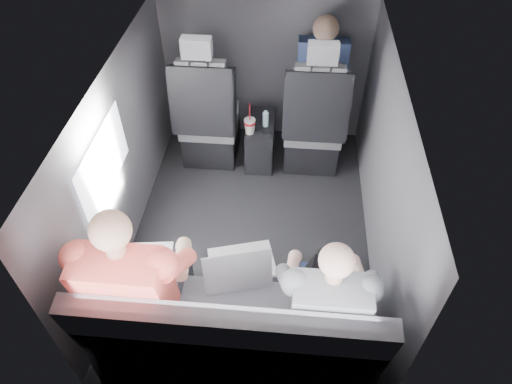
# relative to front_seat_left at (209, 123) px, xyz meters

# --- Properties ---
(floor) EXTENTS (2.60, 2.60, 0.00)m
(floor) POSITION_rel_front_seat_left_xyz_m (0.45, -0.84, -0.40)
(floor) COLOR black
(floor) RESTS_ON ground
(ceiling) EXTENTS (2.60, 2.60, 0.00)m
(ceiling) POSITION_rel_front_seat_left_xyz_m (0.45, -0.84, 0.95)
(ceiling) COLOR #B2B2AD
(ceiling) RESTS_ON panel_back
(panel_left) EXTENTS (0.02, 2.60, 1.35)m
(panel_left) POSITION_rel_front_seat_left_xyz_m (-0.45, -0.84, 0.27)
(panel_left) COLOR #56565B
(panel_left) RESTS_ON floor
(panel_right) EXTENTS (0.02, 2.60, 1.35)m
(panel_right) POSITION_rel_front_seat_left_xyz_m (1.35, -0.84, 0.27)
(panel_right) COLOR #56565B
(panel_right) RESTS_ON floor
(panel_front) EXTENTS (1.80, 0.02, 1.35)m
(panel_front) POSITION_rel_front_seat_left_xyz_m (0.45, 0.46, 0.27)
(panel_front) COLOR #56565B
(panel_front) RESTS_ON floor
(panel_back) EXTENTS (1.80, 0.02, 1.35)m
(panel_back) POSITION_rel_front_seat_left_xyz_m (0.45, -2.14, 0.27)
(panel_back) COLOR #56565B
(panel_back) RESTS_ON floor
(side_window) EXTENTS (0.02, 0.75, 0.42)m
(side_window) POSITION_rel_front_seat_left_xyz_m (-0.43, -1.14, 0.50)
(side_window) COLOR white
(side_window) RESTS_ON panel_left
(seatbelt) EXTENTS (0.35, 0.11, 0.59)m
(seatbelt) POSITION_rel_front_seat_left_xyz_m (0.90, -0.17, 0.40)
(seatbelt) COLOR black
(seatbelt) RESTS_ON front_seat_right
(front_seat_left) EXTENTS (0.52, 0.58, 1.26)m
(front_seat_left) POSITION_rel_front_seat_left_xyz_m (0.00, 0.00, 0.00)
(front_seat_left) COLOR black
(front_seat_left) RESTS_ON floor
(front_seat_right) EXTENTS (0.52, 0.58, 1.26)m
(front_seat_right) POSITION_rel_front_seat_left_xyz_m (0.90, 0.00, 0.00)
(front_seat_right) COLOR black
(front_seat_right) RESTS_ON floor
(center_console) EXTENTS (0.24, 0.48, 0.41)m
(center_console) POSITION_rel_front_seat_left_xyz_m (0.45, 0.04, -0.20)
(center_console) COLOR black
(center_console) RESTS_ON floor
(rear_bench) EXTENTS (1.60, 0.57, 0.92)m
(rear_bench) POSITION_rel_front_seat_left_xyz_m (0.45, -1.90, -0.09)
(rear_bench) COLOR #5E5F63
(rear_bench) RESTS_ON floor
(soda_cup) EXTENTS (0.10, 0.10, 0.29)m
(soda_cup) POSITION_rel_front_seat_left_xyz_m (0.37, -0.11, 0.07)
(soda_cup) COLOR white
(soda_cup) RESTS_ON center_console
(water_bottle) EXTENTS (0.05, 0.05, 0.15)m
(water_bottle) POSITION_rel_front_seat_left_xyz_m (0.49, -0.00, 0.07)
(water_bottle) COLOR #AED0EB
(water_bottle) RESTS_ON center_console
(laptop_white) EXTENTS (0.34, 0.33, 0.24)m
(laptop_white) POSITION_rel_front_seat_left_xyz_m (-0.10, -1.66, 0.23)
(laptop_white) COLOR white
(laptop_white) RESTS_ON passenger_rear_left
(laptop_silver) EXTENTS (0.43, 0.43, 0.27)m
(laptop_silver) POSITION_rel_front_seat_left_xyz_m (0.47, -1.64, 0.24)
(laptop_silver) COLOR #B3B4B8
(laptop_silver) RESTS_ON rear_bench
(laptop_black) EXTENTS (0.36, 0.40, 0.22)m
(laptop_black) POSITION_rel_front_seat_left_xyz_m (1.00, -1.65, 0.23)
(laptop_black) COLOR black
(laptop_black) RESTS_ON passenger_rear_right
(passenger_rear_left) EXTENTS (0.55, 0.66, 1.30)m
(passenger_rear_left) POSITION_rel_front_seat_left_xyz_m (-0.07, -1.81, 0.26)
(passenger_rear_left) COLOR #36363B
(passenger_rear_left) RESTS_ON rear_bench
(passenger_rear_right) EXTENTS (0.48, 0.60, 1.18)m
(passenger_rear_right) POSITION_rel_front_seat_left_xyz_m (0.94, -1.81, 0.21)
(passenger_rear_right) COLOR navy
(passenger_rear_right) RESTS_ON rear_bench
(passenger_front_right) EXTENTS (0.41, 0.41, 0.84)m
(passenger_front_right) POSITION_rel_front_seat_left_xyz_m (0.93, 0.26, 0.35)
(passenger_front_right) COLOR navy
(passenger_front_right) RESTS_ON front_seat_right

